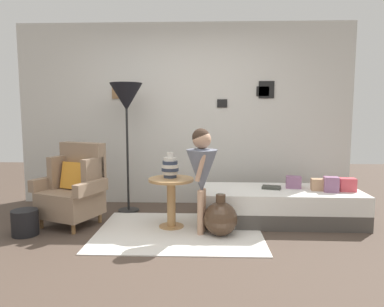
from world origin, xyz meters
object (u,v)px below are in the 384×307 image
at_px(side_table, 171,193).
at_px(vase_striped, 170,167).
at_px(daybed, 280,205).
at_px(book_on_daybed, 271,187).
at_px(armchair, 74,188).
at_px(person_child, 202,167).
at_px(floor_lamp, 126,101).
at_px(demijohn_near, 220,218).
at_px(magazine_basket, 25,222).

height_order(side_table, vase_striped, vase_striped).
height_order(daybed, book_on_daybed, book_on_daybed).
bearing_deg(book_on_daybed, armchair, -174.74).
relative_size(vase_striped, person_child, 0.25).
height_order(floor_lamp, demijohn_near, floor_lamp).
relative_size(person_child, book_on_daybed, 5.30).
bearing_deg(daybed, person_child, -152.99).
height_order(vase_striped, floor_lamp, floor_lamp).
relative_size(armchair, book_on_daybed, 4.41).
bearing_deg(person_child, side_table, 150.01).
bearing_deg(side_table, vase_striped, 108.30).
bearing_deg(demijohn_near, magazine_basket, -178.30).
relative_size(floor_lamp, magazine_basket, 6.14).
distance_m(daybed, vase_striped, 1.45).
relative_size(armchair, person_child, 0.83).
height_order(daybed, vase_striped, vase_striped).
bearing_deg(daybed, side_table, -167.68).
relative_size(daybed, demijohn_near, 4.19).
xyz_separation_m(side_table, magazine_basket, (-1.57, -0.31, -0.27)).
distance_m(floor_lamp, person_child, 1.52).
xyz_separation_m(daybed, person_child, (-0.96, -0.49, 0.55)).
bearing_deg(side_table, book_on_daybed, 14.76).
xyz_separation_m(floor_lamp, book_on_daybed, (1.86, -0.35, -1.07)).
height_order(armchair, book_on_daybed, armchair).
height_order(floor_lamp, book_on_daybed, floor_lamp).
bearing_deg(floor_lamp, vase_striped, -44.33).
xyz_separation_m(side_table, vase_striped, (-0.02, 0.05, 0.30)).
xyz_separation_m(vase_striped, demijohn_near, (0.58, -0.30, -0.52)).
distance_m(armchair, vase_striped, 1.19).
bearing_deg(book_on_daybed, magazine_basket, -167.23).
xyz_separation_m(armchair, book_on_daybed, (2.38, 0.22, -0.02)).
distance_m(person_child, demijohn_near, 0.60).
bearing_deg(vase_striped, demijohn_near, -27.38).
height_order(person_child, book_on_daybed, person_child).
bearing_deg(person_child, armchair, 168.74).
distance_m(person_child, magazine_basket, 2.02).
distance_m(daybed, person_child, 1.21).
relative_size(armchair, demijohn_near, 2.13).
xyz_separation_m(book_on_daybed, demijohn_near, (-0.65, -0.57, -0.23)).
bearing_deg(daybed, book_on_daybed, 164.07).
xyz_separation_m(armchair, demijohn_near, (1.73, -0.35, -0.25)).
xyz_separation_m(daybed, magazine_basket, (-2.89, -0.60, -0.06)).
xyz_separation_m(side_table, demijohn_near, (0.56, -0.25, -0.22)).
bearing_deg(magazine_basket, book_on_daybed, 12.77).
height_order(floor_lamp, person_child, floor_lamp).
xyz_separation_m(side_table, floor_lamp, (-0.65, 0.67, 1.08)).
xyz_separation_m(vase_striped, book_on_daybed, (1.23, 0.27, -0.29)).
bearing_deg(demijohn_near, side_table, 156.01).
distance_m(armchair, demijohn_near, 1.78).
distance_m(side_table, magazine_basket, 1.63).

